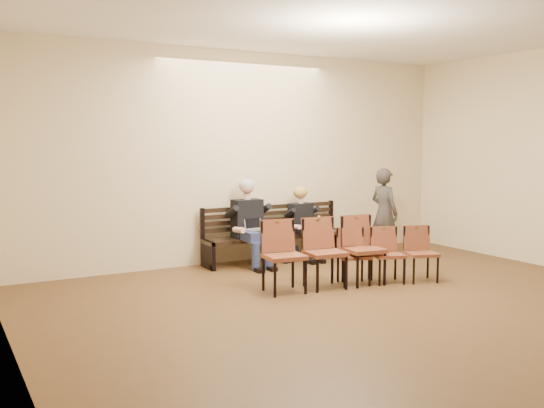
{
  "coord_description": "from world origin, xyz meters",
  "views": [
    {
      "loc": [
        -4.61,
        -4.1,
        2.03
      ],
      "look_at": [
        0.0,
        4.05,
        1.05
      ],
      "focal_mm": 40.0,
      "sensor_mm": 36.0,
      "label": 1
    }
  ],
  "objects_px": {
    "laptop": "(256,233)",
    "water_bottle": "(319,229)",
    "passerby": "(384,206)",
    "chair_row_front": "(325,253)",
    "chair_row_back": "(388,255)",
    "bag": "(287,254)",
    "seated_man": "(250,222)",
    "bench": "(277,248)",
    "seated_woman": "(304,227)"
  },
  "relations": [
    {
      "from": "chair_row_back",
      "to": "laptop",
      "type": "bearing_deg",
      "value": 140.69
    },
    {
      "from": "bench",
      "to": "chair_row_front",
      "type": "distance_m",
      "value": 2.02
    },
    {
      "from": "laptop",
      "to": "chair_row_front",
      "type": "distance_m",
      "value": 1.68
    },
    {
      "from": "water_bottle",
      "to": "passerby",
      "type": "height_order",
      "value": "passerby"
    },
    {
      "from": "bag",
      "to": "passerby",
      "type": "distance_m",
      "value": 1.92
    },
    {
      "from": "chair_row_front",
      "to": "chair_row_back",
      "type": "bearing_deg",
      "value": -4.39
    },
    {
      "from": "chair_row_back",
      "to": "bench",
      "type": "bearing_deg",
      "value": 124.62
    },
    {
      "from": "bench",
      "to": "passerby",
      "type": "xyz_separation_m",
      "value": [
        1.82,
        -0.6,
        0.67
      ]
    },
    {
      "from": "seated_man",
      "to": "seated_woman",
      "type": "height_order",
      "value": "seated_man"
    },
    {
      "from": "bench",
      "to": "laptop",
      "type": "relative_size",
      "value": 8.7
    },
    {
      "from": "bench",
      "to": "water_bottle",
      "type": "bearing_deg",
      "value": -36.08
    },
    {
      "from": "seated_woman",
      "to": "laptop",
      "type": "xyz_separation_m",
      "value": [
        -1.01,
        -0.18,
        -0.0
      ]
    },
    {
      "from": "bench",
      "to": "seated_man",
      "type": "relative_size",
      "value": 1.83
    },
    {
      "from": "passerby",
      "to": "chair_row_front",
      "type": "height_order",
      "value": "passerby"
    },
    {
      "from": "water_bottle",
      "to": "bag",
      "type": "height_order",
      "value": "water_bottle"
    },
    {
      "from": "passerby",
      "to": "chair_row_back",
      "type": "distance_m",
      "value": 2.03
    },
    {
      "from": "chair_row_front",
      "to": "laptop",
      "type": "bearing_deg",
      "value": 102.54
    },
    {
      "from": "water_bottle",
      "to": "chair_row_front",
      "type": "bearing_deg",
      "value": -121.18
    },
    {
      "from": "passerby",
      "to": "chair_row_front",
      "type": "xyz_separation_m",
      "value": [
        -2.18,
        -1.37,
        -0.41
      ]
    },
    {
      "from": "passerby",
      "to": "seated_man",
      "type": "bearing_deg",
      "value": 71.39
    },
    {
      "from": "bench",
      "to": "seated_man",
      "type": "distance_m",
      "value": 0.76
    },
    {
      "from": "laptop",
      "to": "chair_row_back",
      "type": "relative_size",
      "value": 0.21
    },
    {
      "from": "laptop",
      "to": "water_bottle",
      "type": "relative_size",
      "value": 1.39
    },
    {
      "from": "bench",
      "to": "bag",
      "type": "bearing_deg",
      "value": -48.12
    },
    {
      "from": "chair_row_back",
      "to": "passerby",
      "type": "bearing_deg",
      "value": 70.78
    },
    {
      "from": "chair_row_back",
      "to": "seated_woman",
      "type": "bearing_deg",
      "value": 112.84
    },
    {
      "from": "seated_woman",
      "to": "bag",
      "type": "distance_m",
      "value": 0.55
    },
    {
      "from": "laptop",
      "to": "bag",
      "type": "bearing_deg",
      "value": 14.66
    },
    {
      "from": "laptop",
      "to": "bag",
      "type": "xyz_separation_m",
      "value": [
        0.67,
        0.16,
        -0.43
      ]
    },
    {
      "from": "laptop",
      "to": "chair_row_front",
      "type": "bearing_deg",
      "value": -82.28
    },
    {
      "from": "water_bottle",
      "to": "bag",
      "type": "xyz_separation_m",
      "value": [
        -0.45,
        0.28,
        -0.43
      ]
    },
    {
      "from": "laptop",
      "to": "water_bottle",
      "type": "height_order",
      "value": "laptop"
    },
    {
      "from": "bag",
      "to": "chair_row_back",
      "type": "relative_size",
      "value": 0.24
    },
    {
      "from": "bench",
      "to": "water_bottle",
      "type": "xyz_separation_m",
      "value": [
        0.58,
        -0.42,
        0.33
      ]
    },
    {
      "from": "chair_row_front",
      "to": "chair_row_back",
      "type": "height_order",
      "value": "chair_row_front"
    },
    {
      "from": "laptop",
      "to": "seated_woman",
      "type": "bearing_deg",
      "value": 11.54
    },
    {
      "from": "seated_woman",
      "to": "laptop",
      "type": "relative_size",
      "value": 3.76
    },
    {
      "from": "seated_woman",
      "to": "passerby",
      "type": "xyz_separation_m",
      "value": [
        1.36,
        -0.48,
        0.33
      ]
    },
    {
      "from": "seated_man",
      "to": "laptop",
      "type": "height_order",
      "value": "seated_man"
    },
    {
      "from": "passerby",
      "to": "chair_row_front",
      "type": "bearing_deg",
      "value": 114.83
    },
    {
      "from": "seated_man",
      "to": "bench",
      "type": "bearing_deg",
      "value": 11.93
    },
    {
      "from": "seated_man",
      "to": "chair_row_back",
      "type": "bearing_deg",
      "value": -60.08
    },
    {
      "from": "passerby",
      "to": "bench",
      "type": "bearing_deg",
      "value": 64.52
    },
    {
      "from": "bench",
      "to": "seated_man",
      "type": "height_order",
      "value": "seated_man"
    },
    {
      "from": "seated_man",
      "to": "bag",
      "type": "relative_size",
      "value": 4.14
    },
    {
      "from": "seated_man",
      "to": "chair_row_back",
      "type": "distance_m",
      "value": 2.36
    },
    {
      "from": "bench",
      "to": "laptop",
      "type": "xyz_separation_m",
      "value": [
        -0.54,
        -0.3,
        0.33
      ]
    },
    {
      "from": "seated_woman",
      "to": "bag",
      "type": "xyz_separation_m",
      "value": [
        -0.34,
        -0.02,
        -0.43
      ]
    },
    {
      "from": "water_bottle",
      "to": "chair_row_back",
      "type": "xyz_separation_m",
      "value": [
        0.02,
        -1.73,
        -0.16
      ]
    },
    {
      "from": "seated_man",
      "to": "water_bottle",
      "type": "height_order",
      "value": "seated_man"
    }
  ]
}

